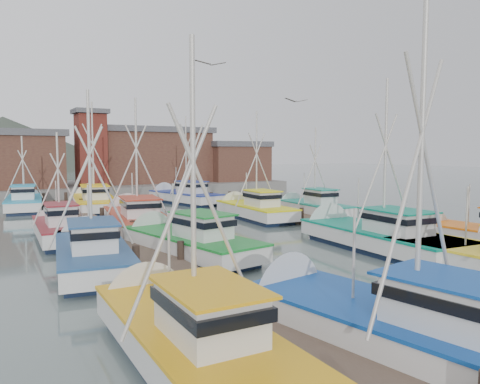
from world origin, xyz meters
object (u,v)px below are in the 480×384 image
boat_0 (387,325)px  boat_12 (94,202)px  boat_8 (136,219)px  lookout_tower (91,147)px  boat_4 (184,242)px

boat_0 → boat_12: (0.27, 33.78, 0.00)m
boat_0 → boat_12: 33.78m
boat_12 → boat_8: bearing=-81.1°
boat_12 → lookout_tower: bearing=87.1°
boat_0 → boat_4: 12.84m
lookout_tower → boat_8: lookout_tower is taller
lookout_tower → boat_0: size_ratio=0.83×
lookout_tower → boat_12: lookout_tower is taller
boat_0 → boat_8: boat_0 is taller
lookout_tower → boat_0: lookout_tower is taller
lookout_tower → boat_12: size_ratio=0.79×
lookout_tower → boat_8: bearing=-96.0°
lookout_tower → boat_4: lookout_tower is taller
boat_8 → boat_12: 12.15m
boat_8 → lookout_tower: bearing=92.4°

